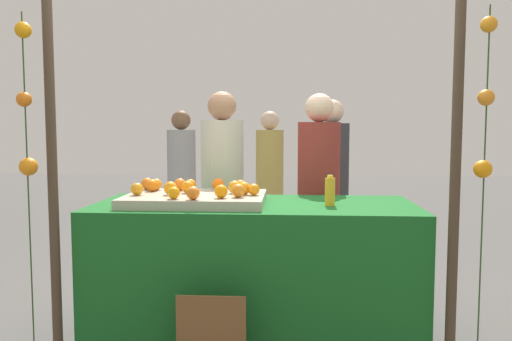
{
  "coord_description": "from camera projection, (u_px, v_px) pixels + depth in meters",
  "views": [
    {
      "loc": [
        0.22,
        -3.22,
        1.39
      ],
      "look_at": [
        0.0,
        0.15,
        1.11
      ],
      "focal_mm": 35.38,
      "sensor_mm": 36.0,
      "label": 1
    }
  ],
  "objects": [
    {
      "name": "orange_0",
      "position": [
        180.0,
        184.0,
        3.44
      ],
      "size": [
        0.08,
        0.08,
        0.08
      ],
      "primitive_type": "sphere",
      "color": "orange",
      "rests_on": "orange_tray"
    },
    {
      "name": "orange_7",
      "position": [
        147.0,
        184.0,
        3.48
      ],
      "size": [
        0.08,
        0.08,
        0.08
      ],
      "primitive_type": "sphere",
      "color": "orange",
      "rests_on": "orange_tray"
    },
    {
      "name": "vendor_right",
      "position": [
        318.0,
        206.0,
        4.01
      ],
      "size": [
        0.33,
        0.33,
        1.67
      ],
      "color": "maroon",
      "rests_on": "ground_plane"
    },
    {
      "name": "orange_tray",
      "position": [
        196.0,
        199.0,
        3.24
      ],
      "size": [
        0.88,
        0.62,
        0.06
      ],
      "primitive_type": "cube",
      "color": "#B2AD99",
      "rests_on": "stall_counter"
    },
    {
      "name": "juice_bottle",
      "position": [
        330.0,
        191.0,
        3.15
      ],
      "size": [
        0.06,
        0.06,
        0.19
      ],
      "color": "gold",
      "rests_on": "stall_counter"
    },
    {
      "name": "orange_13",
      "position": [
        137.0,
        189.0,
        3.19
      ],
      "size": [
        0.08,
        0.08,
        0.08
      ],
      "primitive_type": "sphere",
      "color": "orange",
      "rests_on": "orange_tray"
    },
    {
      "name": "orange_11",
      "position": [
        174.0,
        193.0,
        3.02
      ],
      "size": [
        0.07,
        0.07,
        0.07
      ],
      "primitive_type": "sphere",
      "color": "orange",
      "rests_on": "orange_tray"
    },
    {
      "name": "crowd_person_0",
      "position": [
        331.0,
        193.0,
        4.84
      ],
      "size": [
        0.33,
        0.33,
        1.67
      ],
      "color": "#333338",
      "rests_on": "ground_plane"
    },
    {
      "name": "garland_strand_left",
      "position": [
        26.0,
        114.0,
        2.77
      ],
      "size": [
        0.1,
        0.11,
        2.02
      ],
      "color": "#2D4C23",
      "rests_on": "ground_plane"
    },
    {
      "name": "orange_4",
      "position": [
        254.0,
        190.0,
        3.19
      ],
      "size": [
        0.07,
        0.07,
        0.07
      ],
      "primitive_type": "sphere",
      "color": "orange",
      "rests_on": "orange_tray"
    },
    {
      "name": "orange_14",
      "position": [
        152.0,
        185.0,
        3.39
      ],
      "size": [
        0.08,
        0.08,
        0.08
      ],
      "primitive_type": "sphere",
      "color": "orange",
      "rests_on": "orange_tray"
    },
    {
      "name": "orange_5",
      "position": [
        244.0,
        188.0,
        3.21
      ],
      "size": [
        0.08,
        0.08,
        0.08
      ],
      "primitive_type": "sphere",
      "color": "orange",
      "rests_on": "orange_tray"
    },
    {
      "name": "garland_strand_right",
      "position": [
        485.0,
        112.0,
        2.61
      ],
      "size": [
        0.1,
        0.1,
        2.02
      ],
      "color": "#2D4C23",
      "rests_on": "ground_plane"
    },
    {
      "name": "orange_15",
      "position": [
        188.0,
        187.0,
        3.3
      ],
      "size": [
        0.08,
        0.08,
        0.08
      ],
      "primitive_type": "sphere",
      "color": "orange",
      "rests_on": "orange_tray"
    },
    {
      "name": "stall_counter",
      "position": [
        255.0,
        272.0,
        3.29
      ],
      "size": [
        2.06,
        0.87,
        0.91
      ],
      "primitive_type": "cube",
      "color": "#196023",
      "rests_on": "ground_plane"
    },
    {
      "name": "orange_3",
      "position": [
        156.0,
        184.0,
        3.46
      ],
      "size": [
        0.08,
        0.08,
        0.08
      ],
      "primitive_type": "sphere",
      "color": "orange",
      "rests_on": "orange_tray"
    },
    {
      "name": "orange_2",
      "position": [
        221.0,
        191.0,
        3.06
      ],
      "size": [
        0.08,
        0.08,
        0.08
      ],
      "primitive_type": "sphere",
      "color": "orange",
      "rests_on": "orange_tray"
    },
    {
      "name": "ground_plane",
      "position": [
        255.0,
        340.0,
        3.33
      ],
      "size": [
        24.0,
        24.0,
        0.0
      ],
      "primitive_type": "plane",
      "color": "#565451"
    },
    {
      "name": "orange_16",
      "position": [
        241.0,
        186.0,
        3.36
      ],
      "size": [
        0.08,
        0.08,
        0.08
      ],
      "primitive_type": "sphere",
      "color": "orange",
      "rests_on": "orange_tray"
    },
    {
      "name": "orange_8",
      "position": [
        190.0,
        185.0,
        3.45
      ],
      "size": [
        0.08,
        0.08,
        0.08
      ],
      "primitive_type": "sphere",
      "color": "orange",
      "rests_on": "orange_tray"
    },
    {
      "name": "orange_12",
      "position": [
        238.0,
        191.0,
        3.09
      ],
      "size": [
        0.08,
        0.08,
        0.08
      ],
      "primitive_type": "sphere",
      "color": "orange",
      "rests_on": "orange_tray"
    },
    {
      "name": "orange_6",
      "position": [
        193.0,
        193.0,
        2.98
      ],
      "size": [
        0.08,
        0.08,
        0.08
      ],
      "primitive_type": "sphere",
      "color": "orange",
      "rests_on": "orange_tray"
    },
    {
      "name": "orange_9",
      "position": [
        218.0,
        184.0,
        3.46
      ],
      "size": [
        0.08,
        0.08,
        0.08
      ],
      "primitive_type": "sphere",
      "color": "orange",
      "rests_on": "orange_tray"
    },
    {
      "name": "orange_1",
      "position": [
        234.0,
        187.0,
        3.28
      ],
      "size": [
        0.08,
        0.08,
        0.08
      ],
      "primitive_type": "sphere",
      "color": "orange",
      "rests_on": "orange_tray"
    },
    {
      "name": "orange_10",
      "position": [
        170.0,
        188.0,
        3.21
      ],
      "size": [
        0.09,
        0.09,
        0.09
      ],
      "primitive_type": "sphere",
      "color": "orange",
      "rests_on": "orange_tray"
    },
    {
      "name": "crowd_person_1",
      "position": [
        270.0,
        185.0,
        5.85
      ],
      "size": [
        0.32,
        0.32,
        1.59
      ],
      "color": "tan",
      "rests_on": "ground_plane"
    },
    {
      "name": "canopy_post_right",
      "position": [
        455.0,
        177.0,
        2.69
      ],
      "size": [
        0.06,
        0.06,
        2.27
      ],
      "primitive_type": "cylinder",
      "color": "#473828",
      "rests_on": "ground_plane"
    },
    {
      "name": "crowd_person_2",
      "position": [
        182.0,
        186.0,
        5.69
      ],
      "size": [
        0.32,
        0.32,
        1.6
      ],
      "color": "#99999E",
      "rests_on": "ground_plane"
    },
    {
      "name": "canopy_post_left",
      "position": [
        52.0,
        174.0,
        2.84
      ],
      "size": [
        0.06,
        0.06,
        2.27
      ],
      "primitive_type": "cylinder",
      "color": "#473828",
      "rests_on": "ground_plane"
    },
    {
      "name": "vendor_left",
      "position": [
        223.0,
        205.0,
        4.02
      ],
      "size": [
        0.34,
        0.34,
        1.69
      ],
      "color": "beige",
      "rests_on": "ground_plane"
    }
  ]
}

